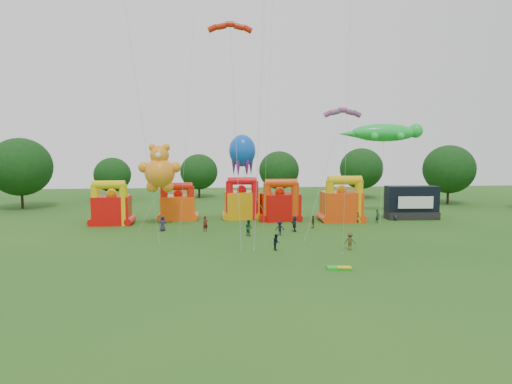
{
  "coord_description": "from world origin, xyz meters",
  "views": [
    {
      "loc": [
        -4.39,
        -36.7,
        10.74
      ],
      "look_at": [
        0.15,
        18.0,
        5.13
      ],
      "focal_mm": 32.0,
      "sensor_mm": 36.0,
      "label": 1
    }
  ],
  "objects": [
    {
      "name": "stage_trailer",
      "position": [
        23.87,
        27.52,
        2.34
      ],
      "size": [
        7.54,
        3.12,
        4.87
      ],
      "color": "black",
      "rests_on": "ground"
    },
    {
      "name": "spectator_3",
      "position": [
        2.93,
        16.84,
        0.85
      ],
      "size": [
        1.13,
        0.7,
        1.69
      ],
      "primitive_type": "imported",
      "rotation": [
        0.0,
        0.0,
        3.07
      ],
      "color": "black",
      "rests_on": "ground"
    },
    {
      "name": "spectator_6",
      "position": [
        14.94,
        24.71,
        0.77
      ],
      "size": [
        0.9,
        0.84,
        1.55
      ],
      "primitive_type": "imported",
      "rotation": [
        0.0,
        0.0,
        5.65
      ],
      "color": "#501E17",
      "rests_on": "ground"
    },
    {
      "name": "bouncy_castle_3",
      "position": [
        4.43,
        27.74,
        2.31
      ],
      "size": [
        5.85,
        5.09,
        6.07
      ],
      "color": "red",
      "rests_on": "ground"
    },
    {
      "name": "folded_kite_bundle",
      "position": [
        6.06,
        1.27,
        0.14
      ],
      "size": [
        2.12,
        1.31,
        0.31
      ],
      "color": "green",
      "rests_on": "ground"
    },
    {
      "name": "gecko_kite",
      "position": [
        19.72,
        28.55,
        7.29
      ],
      "size": [
        13.43,
        11.87,
        14.23
      ],
      "color": "green",
      "rests_on": "ground"
    },
    {
      "name": "parafoil_kites",
      "position": [
        -1.4,
        16.47,
        11.1
      ],
      "size": [
        31.55,
        13.37,
        30.26
      ],
      "color": "red",
      "rests_on": "ground"
    },
    {
      "name": "bouncy_castle_4",
      "position": [
        13.1,
        26.36,
        2.49
      ],
      "size": [
        5.39,
        4.35,
        6.56
      ],
      "color": "#F1410D",
      "rests_on": "ground"
    },
    {
      "name": "spectator_4",
      "position": [
        7.9,
        21.21,
        0.83
      ],
      "size": [
        0.74,
        1.06,
        1.66
      ],
      "primitive_type": "imported",
      "rotation": [
        0.0,
        0.0,
        4.34
      ],
      "color": "#3D3318",
      "rests_on": "ground"
    },
    {
      "name": "spectator_8",
      "position": [
        1.51,
        9.14,
        0.82
      ],
      "size": [
        0.67,
        0.84,
        1.65
      ],
      "primitive_type": "imported",
      "rotation": [
        0.0,
        0.0,
        1.63
      ],
      "color": "black",
      "rests_on": "ground"
    },
    {
      "name": "bouncy_castle_2",
      "position": [
        -0.97,
        29.67,
        2.36
      ],
      "size": [
        5.07,
        4.24,
        6.2
      ],
      "color": "orange",
      "rests_on": "ground"
    },
    {
      "name": "diamond_kites",
      "position": [
        0.58,
        14.74,
        16.39
      ],
      "size": [
        19.32,
        17.84,
        38.71
      ],
      "color": "red",
      "rests_on": "ground"
    },
    {
      "name": "spectator_2",
      "position": [
        -0.84,
        16.82,
        0.96
      ],
      "size": [
        1.15,
        1.19,
        1.93
      ],
      "primitive_type": "imported",
      "rotation": [
        0.0,
        0.0,
        2.23
      ],
      "color": "#1B4325",
      "rests_on": "ground"
    },
    {
      "name": "spectator_1",
      "position": [
        -6.05,
        19.85,
        0.99
      ],
      "size": [
        0.86,
        0.8,
        1.98
      ],
      "primitive_type": "imported",
      "rotation": [
        0.0,
        0.0,
        0.6
      ],
      "color": "#4F1D16",
      "rests_on": "ground"
    },
    {
      "name": "spectator_5",
      "position": [
        5.05,
        18.99,
        0.98
      ],
      "size": [
        0.68,
        1.85,
        1.97
      ],
      "primitive_type": "imported",
      "rotation": [
        0.0,
        0.0,
        4.77
      ],
      "color": "#212338",
      "rests_on": "ground"
    },
    {
      "name": "teddy_bear_kite",
      "position": [
        -12.5,
        23.95,
        5.91
      ],
      "size": [
        5.58,
        5.16,
        11.07
      ],
      "color": "orange",
      "rests_on": "ground"
    },
    {
      "name": "tree_ring",
      "position": [
        -1.19,
        0.62,
        6.26
      ],
      "size": [
        124.75,
        126.87,
        12.07
      ],
      "color": "#352314",
      "rests_on": "ground"
    },
    {
      "name": "spectator_0",
      "position": [
        -11.42,
        20.68,
        0.97
      ],
      "size": [
        1.11,
        0.93,
        1.94
      ],
      "primitive_type": "imported",
      "rotation": [
        0.0,
        0.0,
        0.39
      ],
      "color": "#28253E",
      "rests_on": "ground"
    },
    {
      "name": "ground",
      "position": [
        0.0,
        0.0,
        0.0
      ],
      "size": [
        160.0,
        160.0,
        0.0
      ],
      "primitive_type": "plane",
      "color": "#1F5116",
      "rests_on": "ground"
    },
    {
      "name": "bouncy_castle_1",
      "position": [
        -10.22,
        29.5,
        2.11
      ],
      "size": [
        4.77,
        3.84,
        5.51
      ],
      "color": "#FE530D",
      "rests_on": "ground"
    },
    {
      "name": "spectator_7",
      "position": [
        17.67,
        24.46,
        0.95
      ],
      "size": [
        0.82,
        0.81,
        1.9
      ],
      "primitive_type": "imported",
      "rotation": [
        0.0,
        0.0,
        0.77
      ],
      "color": "#183C26",
      "rests_on": "ground"
    },
    {
      "name": "spectator_9",
      "position": [
        9.11,
        8.54,
        0.91
      ],
      "size": [
        1.36,
        1.18,
        1.82
      ],
      "primitive_type": "imported",
      "rotation": [
        0.0,
        0.0,
        2.6
      ],
      "color": "#473E1C",
      "rests_on": "ground"
    },
    {
      "name": "octopus_kite",
      "position": [
        0.27,
        29.26,
        5.86
      ],
      "size": [
        5.58,
        7.11,
        12.44
      ],
      "color": "blue",
      "rests_on": "ground"
    },
    {
      "name": "bouncy_castle_0",
      "position": [
        -18.92,
        26.21,
        2.33
      ],
      "size": [
        4.94,
        4.02,
        6.11
      ],
      "color": "red",
      "rests_on": "ground"
    }
  ]
}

